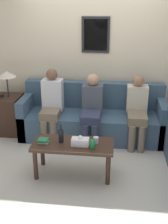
% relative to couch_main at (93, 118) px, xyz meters
% --- Properties ---
extents(ground_plane, '(16.00, 16.00, 0.00)m').
position_rel_couch_main_xyz_m(ground_plane, '(0.00, -0.49, -0.32)').
color(ground_plane, beige).
extents(wall_back, '(9.00, 0.08, 2.60)m').
position_rel_couch_main_xyz_m(wall_back, '(0.00, 0.43, 0.98)').
color(wall_back, beige).
rests_on(wall_back, ground_plane).
extents(couch_main, '(2.46, 0.81, 0.91)m').
position_rel_couch_main_xyz_m(couch_main, '(0.00, 0.00, 0.00)').
color(couch_main, '#385166').
rests_on(couch_main, ground_plane).
extents(coffee_table, '(1.08, 0.48, 0.48)m').
position_rel_couch_main_xyz_m(coffee_table, '(-0.16, -1.23, 0.08)').
color(coffee_table, '#382319').
rests_on(coffee_table, ground_plane).
extents(side_table_with_lamp, '(0.52, 0.52, 1.13)m').
position_rel_couch_main_xyz_m(side_table_with_lamp, '(-1.54, -0.03, 0.06)').
color(side_table_with_lamp, '#382319').
rests_on(side_table_with_lamp, ground_plane).
extents(wine_bottle, '(0.07, 0.07, 0.27)m').
position_rel_couch_main_xyz_m(wine_bottle, '(-0.32, -1.22, 0.26)').
color(wine_bottle, black).
rests_on(wine_bottle, coffee_table).
extents(drinking_glass, '(0.07, 0.07, 0.09)m').
position_rel_couch_main_xyz_m(drinking_glass, '(0.14, -1.20, 0.20)').
color(drinking_glass, silver).
rests_on(drinking_glass, coffee_table).
extents(book_stack, '(0.17, 0.13, 0.06)m').
position_rel_couch_main_xyz_m(book_stack, '(-0.56, -1.26, 0.18)').
color(book_stack, beige).
rests_on(book_stack, coffee_table).
extents(soda_can, '(0.07, 0.07, 0.12)m').
position_rel_couch_main_xyz_m(soda_can, '(0.11, -1.34, 0.22)').
color(soda_can, '#197A38').
rests_on(soda_can, coffee_table).
extents(tissue_box, '(0.23, 0.12, 0.15)m').
position_rel_couch_main_xyz_m(tissue_box, '(-0.06, -1.28, 0.21)').
color(tissue_box, silver).
rests_on(tissue_box, coffee_table).
extents(person_left, '(0.34, 0.57, 1.20)m').
position_rel_couch_main_xyz_m(person_left, '(-0.68, -0.18, 0.33)').
color(person_left, '#756651').
rests_on(person_left, ground_plane).
extents(person_middle, '(0.34, 0.66, 1.14)m').
position_rel_couch_main_xyz_m(person_middle, '(0.00, -0.21, 0.30)').
color(person_middle, '#2D334C').
rests_on(person_middle, ground_plane).
extents(person_right, '(0.34, 0.66, 1.13)m').
position_rel_couch_main_xyz_m(person_right, '(0.74, -0.16, 0.29)').
color(person_right, '#756651').
rests_on(person_right, ground_plane).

